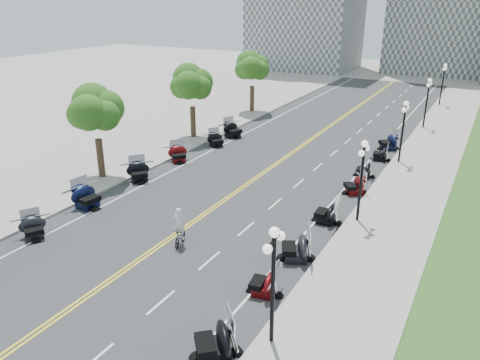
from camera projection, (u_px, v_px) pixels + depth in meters
The scene contains 49 objects.
ground at pixel (200, 217), 28.66m from camera, with size 160.00×160.00×0.00m, color gray.
road at pixel (270, 168), 36.80m from camera, with size 16.00×90.00×0.01m, color #333335.
centerline_yellow_a at pixel (269, 168), 36.85m from camera, with size 0.12×90.00×0.00m, color yellow.
centerline_yellow_b at pixel (272, 168), 36.74m from camera, with size 0.12×90.00×0.00m, color yellow.
edge_line_north at pixel (350, 182), 33.92m from camera, with size 0.12×90.00×0.00m, color white.
edge_line_south at pixel (202, 155), 39.67m from camera, with size 0.12×90.00×0.00m, color white.
lane_dash_3 at pixel (95, 360), 17.46m from camera, with size 0.12×2.00×0.00m, color white.
lane_dash_4 at pixel (161, 302), 20.71m from camera, with size 0.12×2.00×0.00m, color white.
lane_dash_5 at pixel (209, 260), 23.97m from camera, with size 0.12×2.00×0.00m, color white.
lane_dash_6 at pixel (246, 229), 27.22m from camera, with size 0.12×2.00×0.00m, color white.
lane_dash_7 at pixel (275, 204), 30.47m from camera, with size 0.12×2.00×0.00m, color white.
lane_dash_8 at pixel (299, 184), 33.73m from camera, with size 0.12×2.00×0.00m, color white.
lane_dash_9 at pixel (318, 167), 36.98m from camera, with size 0.12×2.00×0.00m, color white.
lane_dash_10 at pixel (334, 153), 40.23m from camera, with size 0.12×2.00×0.00m, color white.
lane_dash_11 at pixel (348, 141), 43.49m from camera, with size 0.12×2.00×0.00m, color white.
lane_dash_12 at pixel (359, 131), 46.74m from camera, with size 0.12×2.00×0.00m, color white.
lane_dash_13 at pixel (370, 122), 50.00m from camera, with size 0.12×2.00×0.00m, color white.
lane_dash_14 at pixel (379, 114), 53.25m from camera, with size 0.12×2.00×0.00m, color white.
lane_dash_15 at pixel (387, 107), 56.50m from camera, with size 0.12×2.00×0.00m, color white.
lane_dash_16 at pixel (394, 101), 59.76m from camera, with size 0.12×2.00×0.00m, color white.
lane_dash_17 at pixel (400, 96), 63.01m from camera, with size 0.12×2.00×0.00m, color white.
lane_dash_18 at pixel (406, 91), 66.27m from camera, with size 0.12×2.00×0.00m, color white.
lane_dash_19 at pixel (411, 86), 69.52m from camera, with size 0.12×2.00×0.00m, color white.
sidewalk_north at pixel (409, 192), 32.05m from camera, with size 5.00×90.00×0.15m, color #9E9991.
sidewalk_south at pixel (164, 147), 41.49m from camera, with size 5.00×90.00×0.15m, color #9E9991.
street_lamp_1 at pixel (273, 287), 17.33m from camera, with size 0.50×1.20×4.90m, color black, non-canonical shape.
street_lamp_2 at pixel (361, 182), 27.09m from camera, with size 0.50×1.20×4.90m, color black, non-canonical shape.
street_lamp_3 at pixel (402, 132), 36.85m from camera, with size 0.50×1.20×4.90m, color black, non-canonical shape.
street_lamp_4 at pixel (426, 103), 46.61m from camera, with size 0.50×1.20×4.90m, color black, non-canonical shape.
street_lamp_5 at pixel (442, 85), 56.38m from camera, with size 0.50×1.20×4.90m, color black, non-canonical shape.
tree_2 at pixel (96, 115), 33.03m from camera, with size 4.80×4.80×9.20m, color #235619, non-canonical shape.
tree_3 at pixel (192, 88), 42.79m from camera, with size 4.80×4.80×9.20m, color #235619, non-canonical shape.
tree_4 at pixel (252, 71), 52.55m from camera, with size 4.80×4.80×9.20m, color #235619, non-canonical shape.
motorcycle_n_3 at pixel (215, 340), 17.34m from camera, with size 2.21×2.21×1.55m, color black, non-canonical shape.
motorcycle_n_4 at pixel (264, 281), 21.09m from camera, with size 1.88×1.88×1.31m, color #590A0C, non-canonical shape.
motorcycle_n_5 at pixel (296, 246), 23.80m from camera, with size 2.21×2.21×1.55m, color black, non-canonical shape.
motorcycle_n_6 at pixel (327, 212), 27.76m from camera, with size 2.00×2.00×1.40m, color black, non-canonical shape.
motorcycle_n_7 at pixel (355, 184), 31.84m from camera, with size 1.95×1.95×1.37m, color #590A0C, non-canonical shape.
motorcycle_n_8 at pixel (364, 169), 34.83m from camera, with size 1.76×1.76×1.23m, color black, non-canonical shape.
motorcycle_n_9 at pixel (381, 153), 38.29m from camera, with size 1.81×1.81×1.27m, color black, non-canonical shape.
motorcycle_n_10 at pixel (388, 141), 40.93m from camera, with size 2.12×2.12×1.49m, color black, non-canonical shape.
motorcycle_s_4 at pixel (33, 227), 26.02m from camera, with size 1.84×1.84×1.29m, color black, non-canonical shape.
motorcycle_s_5 at pixel (86, 196), 29.70m from camera, with size 2.24×2.24×1.57m, color black, non-canonical shape.
motorcycle_s_6 at pixel (139, 171), 33.98m from camera, with size 2.11×2.11×1.48m, color black, non-canonical shape.
motorcycle_s_7 at pixel (178, 153), 37.97m from camera, with size 1.99×1.99×1.39m, color #590A0C, non-canonical shape.
motorcycle_s_8 at pixel (216, 139), 41.83m from camera, with size 1.85×1.85×1.30m, color black, non-canonical shape.
motorcycle_s_9 at pixel (233, 129), 44.44m from camera, with size 2.23×2.23×1.56m, color black, non-canonical shape.
bicycle at pixel (180, 236), 25.39m from camera, with size 0.46×1.63×0.98m, color #A51414.
cyclist_rider at pixel (179, 213), 24.87m from camera, with size 0.67×0.44×1.82m, color white.
Camera 1 is at (14.61, -21.40, 12.70)m, focal length 35.00 mm.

